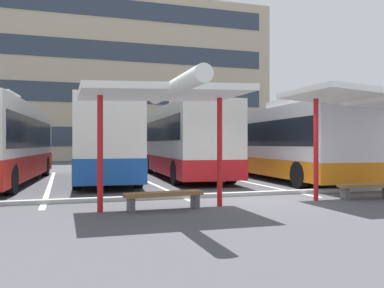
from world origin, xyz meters
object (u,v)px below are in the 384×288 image
(waiting_shelter_1, at_px, (165,94))
(bench_1, at_px, (164,196))
(coach_bus_3, at_px, (277,144))
(coach_bus_0, at_px, (3,144))
(coach_bus_4, at_px, (331,141))
(coach_bus_1, at_px, (104,142))
(bench_2, at_px, (366,188))
(waiting_shelter_2, at_px, (369,99))
(coach_bus_2, at_px, (184,142))

(waiting_shelter_1, relative_size, bench_1, 2.24)
(coach_bus_3, bearing_deg, bench_1, -134.49)
(coach_bus_0, relative_size, bench_1, 5.68)
(coach_bus_3, distance_m, coach_bus_4, 4.09)
(coach_bus_1, height_order, bench_2, coach_bus_1)
(coach_bus_0, bearing_deg, bench_2, -37.20)
(coach_bus_4, bearing_deg, coach_bus_3, -162.13)
(bench_2, bearing_deg, coach_bus_3, 81.66)
(bench_1, height_order, bench_2, same)
(coach_bus_4, bearing_deg, bench_1, -142.18)
(coach_bus_4, relative_size, waiting_shelter_2, 2.18)
(waiting_shelter_2, height_order, bench_2, waiting_shelter_2)
(coach_bus_0, distance_m, coach_bus_4, 15.92)
(waiting_shelter_1, height_order, bench_2, waiting_shelter_1)
(coach_bus_0, bearing_deg, bench_1, -60.86)
(waiting_shelter_1, bearing_deg, coach_bus_0, 118.84)
(coach_bus_2, height_order, coach_bus_3, coach_bus_2)
(coach_bus_0, bearing_deg, coach_bus_1, 8.52)
(coach_bus_3, bearing_deg, waiting_shelter_2, -98.22)
(coach_bus_1, distance_m, coach_bus_4, 11.81)
(coach_bus_4, bearing_deg, coach_bus_0, -179.40)
(coach_bus_0, distance_m, coach_bus_3, 12.08)
(waiting_shelter_1, distance_m, waiting_shelter_2, 6.23)
(coach_bus_3, height_order, coach_bus_4, coach_bus_4)
(coach_bus_1, relative_size, bench_1, 5.37)
(coach_bus_4, bearing_deg, waiting_shelter_1, -141.85)
(coach_bus_4, bearing_deg, bench_2, -120.22)
(coach_bus_2, bearing_deg, waiting_shelter_2, -71.77)
(coach_bus_3, bearing_deg, coach_bus_2, 155.85)
(coach_bus_3, distance_m, waiting_shelter_2, 7.55)
(coach_bus_0, distance_m, bench_2, 13.84)
(coach_bus_2, relative_size, bench_2, 6.05)
(coach_bus_0, relative_size, coach_bus_4, 1.09)
(coach_bus_1, bearing_deg, waiting_shelter_1, -86.12)
(waiting_shelter_2, bearing_deg, coach_bus_3, 81.78)
(coach_bus_1, relative_size, waiting_shelter_1, 2.40)
(coach_bus_2, bearing_deg, coach_bus_4, -4.16)
(bench_1, relative_size, waiting_shelter_2, 0.42)
(coach_bus_2, relative_size, bench_1, 5.12)
(coach_bus_0, relative_size, coach_bus_1, 1.06)
(coach_bus_2, height_order, waiting_shelter_2, coach_bus_2)
(coach_bus_2, xyz_separation_m, bench_1, (-3.20, -9.26, -1.38))
(waiting_shelter_2, bearing_deg, waiting_shelter_1, -178.41)
(coach_bus_2, xyz_separation_m, coach_bus_4, (7.98, -0.58, 0.05))
(coach_bus_0, distance_m, waiting_shelter_2, 13.91)
(coach_bus_1, bearing_deg, coach_bus_3, -12.15)
(coach_bus_1, bearing_deg, waiting_shelter_2, -52.89)
(coach_bus_3, bearing_deg, waiting_shelter_1, -134.08)
(bench_1, bearing_deg, bench_2, 1.66)
(bench_1, bearing_deg, waiting_shelter_2, 0.63)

